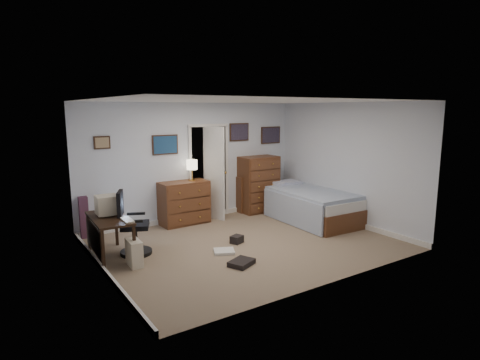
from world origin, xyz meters
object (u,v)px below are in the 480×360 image
low_dresser (184,203)px  bed (309,205)px  computer_desk (104,227)px  office_chair (132,230)px  tall_dresser (259,184)px

low_dresser → bed: bearing=-30.0°
computer_desk → bed: bearing=0.8°
office_chair → tall_dresser: size_ratio=0.82×
bed → office_chair: bearing=-178.9°
office_chair → tall_dresser: bearing=42.8°
office_chair → low_dresser: 1.91m
low_dresser → office_chair: bearing=-143.9°
low_dresser → tall_dresser: 1.91m
computer_desk → low_dresser: size_ratio=1.18×
tall_dresser → office_chair: bearing=-161.8°
tall_dresser → bed: size_ratio=0.57×
computer_desk → low_dresser: bearing=32.8°
office_chair → low_dresser: (1.51, 1.18, 0.04)m
computer_desk → office_chair: (0.41, -0.06, -0.10)m
computer_desk → tall_dresser: size_ratio=0.91×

